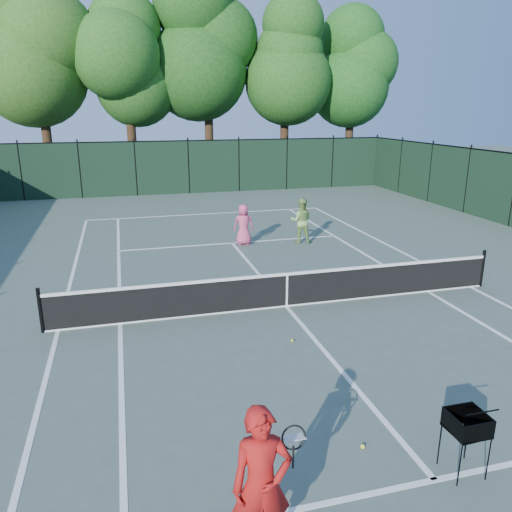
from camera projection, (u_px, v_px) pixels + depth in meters
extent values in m
plane|color=#49584F|center=(286.00, 306.00, 12.73)|extent=(90.00, 90.00, 0.00)
cube|color=white|center=(58.00, 330.00, 11.36)|extent=(0.10, 23.77, 0.01)
cube|color=white|center=(470.00, 287.00, 14.10)|extent=(0.10, 23.77, 0.01)
cube|color=white|center=(120.00, 324.00, 11.70)|extent=(0.10, 23.77, 0.01)
cube|color=white|center=(428.00, 291.00, 13.76)|extent=(0.10, 23.77, 0.01)
cube|color=white|center=(207.00, 214.00, 23.72)|extent=(10.97, 0.10, 0.01)
cube|color=white|center=(435.00, 480.00, 6.81)|extent=(8.23, 0.10, 0.01)
cube|color=white|center=(232.00, 243.00, 18.65)|extent=(8.23, 0.10, 0.01)
cube|color=white|center=(286.00, 306.00, 12.73)|extent=(0.10, 12.80, 0.01)
cube|color=black|center=(287.00, 290.00, 12.60)|extent=(11.60, 0.03, 0.85)
cube|color=white|center=(287.00, 274.00, 12.48)|extent=(11.60, 0.05, 0.07)
cube|color=white|center=(286.00, 306.00, 12.73)|extent=(11.60, 0.05, 0.04)
cube|color=white|center=(287.00, 290.00, 12.60)|extent=(0.05, 0.04, 0.91)
cylinder|color=black|center=(40.00, 310.00, 11.13)|extent=(0.09, 0.09, 1.06)
cylinder|color=black|center=(482.00, 268.00, 14.03)|extent=(0.09, 0.09, 1.06)
cube|color=black|center=(189.00, 168.00, 28.94)|extent=(24.00, 0.05, 3.00)
cylinder|color=black|center=(48.00, 149.00, 30.39)|extent=(0.56, 0.56, 4.80)
ellipsoid|color=#224B15|center=(35.00, 37.00, 28.57)|extent=(6.80, 6.80, 10.54)
cylinder|color=black|center=(133.00, 152.00, 31.52)|extent=(0.56, 0.56, 4.30)
ellipsoid|color=#1A4A15|center=(126.00, 57.00, 29.91)|extent=(6.00, 6.00, 9.30)
cylinder|color=black|center=(209.00, 144.00, 33.13)|extent=(0.56, 0.56, 5.00)
ellipsoid|color=#144112|center=(207.00, 38.00, 31.26)|extent=(7.00, 7.00, 10.85)
cylinder|color=black|center=(284.00, 146.00, 33.79)|extent=(0.56, 0.56, 4.60)
ellipsoid|color=#184714|center=(286.00, 54.00, 32.10)|extent=(6.20, 6.20, 9.61)
cylinder|color=black|center=(349.00, 146.00, 35.53)|extent=(0.56, 0.56, 4.40)
ellipsoid|color=#144815|center=(353.00, 63.00, 33.94)|extent=(5.80, 5.80, 8.99)
imported|color=#AE1613|center=(261.00, 485.00, 5.45)|extent=(0.71, 0.50, 1.86)
cylinder|color=black|center=(293.00, 457.00, 5.85)|extent=(0.03, 0.03, 0.30)
torus|color=black|center=(294.00, 438.00, 5.78)|extent=(0.30, 0.10, 0.30)
imported|color=#C84672|center=(244.00, 224.00, 18.28)|extent=(0.82, 0.62, 1.50)
imported|color=#81AC56|center=(301.00, 221.00, 18.48)|extent=(0.97, 0.85, 1.68)
cylinder|color=black|center=(460.00, 465.00, 6.62)|extent=(0.02, 0.02, 0.66)
cylinder|color=black|center=(488.00, 459.00, 6.73)|extent=(0.02, 0.02, 0.66)
cylinder|color=black|center=(439.00, 444.00, 7.03)|extent=(0.02, 0.02, 0.66)
cylinder|color=black|center=(467.00, 439.00, 7.14)|extent=(0.02, 0.02, 0.66)
cube|color=black|center=(467.00, 423.00, 6.75)|extent=(0.51, 0.51, 0.28)
sphere|color=#B9D72B|center=(467.00, 428.00, 6.77)|extent=(0.07, 0.07, 0.07)
sphere|color=#B9D72B|center=(467.00, 428.00, 6.77)|extent=(0.07, 0.07, 0.07)
sphere|color=#B9D72B|center=(467.00, 428.00, 6.77)|extent=(0.07, 0.07, 0.07)
sphere|color=#B9D72B|center=(467.00, 428.00, 6.77)|extent=(0.07, 0.07, 0.07)
sphere|color=#B9D72B|center=(467.00, 428.00, 6.77)|extent=(0.07, 0.07, 0.07)
sphere|color=#B9D72B|center=(467.00, 428.00, 6.77)|extent=(0.07, 0.07, 0.07)
sphere|color=#B9D72B|center=(467.00, 428.00, 6.77)|extent=(0.07, 0.07, 0.07)
sphere|color=#B9D72B|center=(467.00, 428.00, 6.77)|extent=(0.07, 0.07, 0.07)
sphere|color=#B9D72B|center=(467.00, 428.00, 6.77)|extent=(0.07, 0.07, 0.07)
sphere|color=#B9D72B|center=(467.00, 428.00, 6.77)|extent=(0.07, 0.07, 0.07)
sphere|color=#B9D72B|center=(467.00, 428.00, 6.77)|extent=(0.07, 0.07, 0.07)
sphere|color=#B9D72B|center=(467.00, 428.00, 6.77)|extent=(0.07, 0.07, 0.07)
sphere|color=#E0EE30|center=(363.00, 447.00, 7.43)|extent=(0.07, 0.07, 0.07)
sphere|color=#C5D12A|center=(292.00, 341.00, 10.80)|extent=(0.07, 0.07, 0.07)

